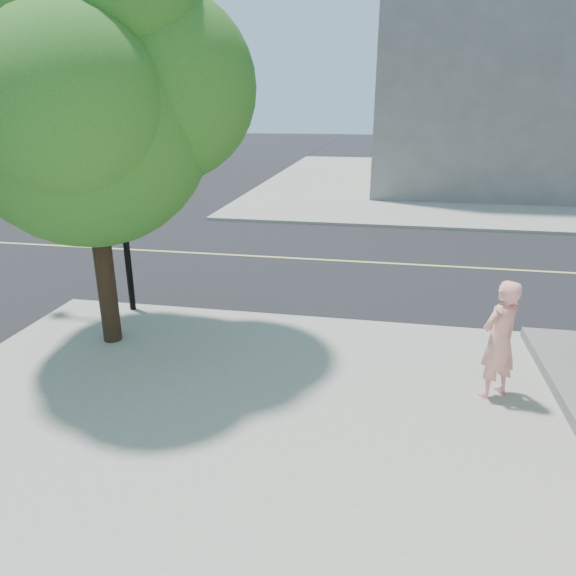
# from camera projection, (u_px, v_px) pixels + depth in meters

# --- Properties ---
(ground) EXTENTS (140.00, 140.00, 0.00)m
(ground) POSITION_uv_depth(u_px,v_px,m) (115.00, 307.00, 11.50)
(ground) COLOR black
(ground) RESTS_ON ground
(road_ew) EXTENTS (140.00, 9.00, 0.01)m
(road_ew) POSITION_uv_depth(u_px,v_px,m) (189.00, 253.00, 15.67)
(road_ew) COLOR black
(road_ew) RESTS_ON ground
(sidewalk_ne) EXTENTS (29.00, 25.00, 0.12)m
(sidewalk_ne) POSITION_uv_depth(u_px,v_px,m) (529.00, 183.00, 29.01)
(sidewalk_ne) COLOR gray
(sidewalk_ne) RESTS_ON ground
(filler_ne) EXTENTS (18.00, 16.00, 14.00)m
(filler_ne) POSITION_uv_depth(u_px,v_px,m) (557.00, 45.00, 27.03)
(filler_ne) COLOR slate
(filler_ne) RESTS_ON sidewalk_ne
(man_on_phone) EXTENTS (0.79, 0.75, 1.81)m
(man_on_phone) POSITION_uv_depth(u_px,v_px,m) (499.00, 340.00, 7.53)
(man_on_phone) COLOR pink
(man_on_phone) RESTS_ON sidewalk_se
(street_tree) EXTENTS (5.03, 4.57, 6.67)m
(street_tree) POSITION_uv_depth(u_px,v_px,m) (90.00, 92.00, 8.20)
(street_tree) COLOR black
(street_tree) RESTS_ON sidewalk_se
(signal_pole) EXTENTS (3.96, 0.45, 4.47)m
(signal_pole) POSITION_uv_depth(u_px,v_px,m) (12.00, 129.00, 10.24)
(signal_pole) COLOR black
(signal_pole) RESTS_ON sidewalk_se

